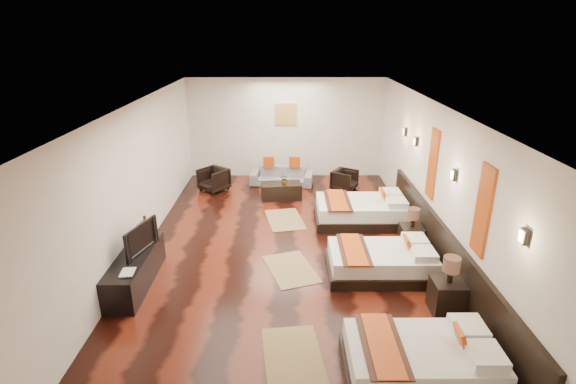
{
  "coord_description": "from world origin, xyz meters",
  "views": [
    {
      "loc": [
        0.03,
        -7.41,
        4.05
      ],
      "look_at": [
        0.05,
        0.42,
        1.1
      ],
      "focal_mm": 27.19,
      "sensor_mm": 36.0,
      "label": 1
    }
  ],
  "objects_px": {
    "nightstand_b": "(411,235)",
    "table_plant": "(285,179)",
    "tv_console": "(135,270)",
    "tv": "(137,238)",
    "bed_mid": "(382,261)",
    "armchair_right": "(345,180)",
    "sofa": "(282,176)",
    "nightstand_a": "(447,293)",
    "book": "(121,273)",
    "armchair_left": "(214,180)",
    "coffee_table": "(281,191)",
    "bed_far": "(362,211)",
    "bed_near": "(423,360)",
    "figurine": "(146,226)"
  },
  "relations": [
    {
      "from": "nightstand_b",
      "to": "table_plant",
      "type": "relative_size",
      "value": 3.51
    },
    {
      "from": "tv_console",
      "to": "tv",
      "type": "height_order",
      "value": "tv"
    },
    {
      "from": "bed_mid",
      "to": "armchair_right",
      "type": "relative_size",
      "value": 3.11
    },
    {
      "from": "armchair_right",
      "to": "nightstand_b",
      "type": "bearing_deg",
      "value": -133.82
    },
    {
      "from": "sofa",
      "to": "nightstand_a",
      "type": "bearing_deg",
      "value": -58.61
    },
    {
      "from": "book",
      "to": "armchair_left",
      "type": "bearing_deg",
      "value": 83.43
    },
    {
      "from": "table_plant",
      "to": "coffee_table",
      "type": "bearing_deg",
      "value": 173.76
    },
    {
      "from": "nightstand_b",
      "to": "sofa",
      "type": "distance_m",
      "value": 4.55
    },
    {
      "from": "armchair_left",
      "to": "coffee_table",
      "type": "bearing_deg",
      "value": 21.35
    },
    {
      "from": "bed_far",
      "to": "coffee_table",
      "type": "relative_size",
      "value": 2.02
    },
    {
      "from": "bed_far",
      "to": "book",
      "type": "distance_m",
      "value": 5.23
    },
    {
      "from": "bed_near",
      "to": "sofa",
      "type": "height_order",
      "value": "bed_near"
    },
    {
      "from": "nightstand_b",
      "to": "tv_console",
      "type": "relative_size",
      "value": 0.47
    },
    {
      "from": "tv_console",
      "to": "tv",
      "type": "xyz_separation_m",
      "value": [
        0.05,
        0.13,
        0.53
      ]
    },
    {
      "from": "bed_mid",
      "to": "figurine",
      "type": "relative_size",
      "value": 4.92
    },
    {
      "from": "bed_mid",
      "to": "nightstand_a",
      "type": "relative_size",
      "value": 2.01
    },
    {
      "from": "sofa",
      "to": "armchair_right",
      "type": "relative_size",
      "value": 2.83
    },
    {
      "from": "tv_console",
      "to": "table_plant",
      "type": "distance_m",
      "value": 4.67
    },
    {
      "from": "nightstand_a",
      "to": "table_plant",
      "type": "relative_size",
      "value": 3.84
    },
    {
      "from": "coffee_table",
      "to": "nightstand_a",
      "type": "bearing_deg",
      "value": -61.58
    },
    {
      "from": "tv",
      "to": "coffee_table",
      "type": "height_order",
      "value": "tv"
    },
    {
      "from": "book",
      "to": "coffee_table",
      "type": "bearing_deg",
      "value": 62.3
    },
    {
      "from": "coffee_table",
      "to": "armchair_left",
      "type": "bearing_deg",
      "value": 162.19
    },
    {
      "from": "tv",
      "to": "sofa",
      "type": "distance_m",
      "value": 5.44
    },
    {
      "from": "tv_console",
      "to": "bed_far",
      "type": "bearing_deg",
      "value": 31.03
    },
    {
      "from": "bed_near",
      "to": "bed_far",
      "type": "height_order",
      "value": "bed_far"
    },
    {
      "from": "tv_console",
      "to": "book",
      "type": "distance_m",
      "value": 0.65
    },
    {
      "from": "bed_far",
      "to": "figurine",
      "type": "xyz_separation_m",
      "value": [
        -4.2,
        -1.79,
        0.47
      ]
    },
    {
      "from": "bed_far",
      "to": "nightstand_a",
      "type": "relative_size",
      "value": 2.18
    },
    {
      "from": "nightstand_b",
      "to": "tv_console",
      "type": "distance_m",
      "value": 5.1
    },
    {
      "from": "book",
      "to": "sofa",
      "type": "bearing_deg",
      "value": 66.9
    },
    {
      "from": "sofa",
      "to": "bed_mid",
      "type": "bearing_deg",
      "value": -61.4
    },
    {
      "from": "armchair_left",
      "to": "table_plant",
      "type": "height_order",
      "value": "table_plant"
    },
    {
      "from": "figurine",
      "to": "armchair_right",
      "type": "relative_size",
      "value": 0.63
    },
    {
      "from": "coffee_table",
      "to": "table_plant",
      "type": "distance_m",
      "value": 0.33
    },
    {
      "from": "figurine",
      "to": "sofa",
      "type": "distance_m",
      "value": 4.93
    },
    {
      "from": "book",
      "to": "figurine",
      "type": "relative_size",
      "value": 0.74
    },
    {
      "from": "nightstand_a",
      "to": "book",
      "type": "height_order",
      "value": "nightstand_a"
    },
    {
      "from": "sofa",
      "to": "coffee_table",
      "type": "xyz_separation_m",
      "value": [
        0.0,
        -1.05,
        -0.05
      ]
    },
    {
      "from": "bed_far",
      "to": "tv",
      "type": "distance_m",
      "value": 4.82
    },
    {
      "from": "bed_mid",
      "to": "tv_console",
      "type": "bearing_deg",
      "value": -175.51
    },
    {
      "from": "figurine",
      "to": "armchair_left",
      "type": "bearing_deg",
      "value": 81.19
    },
    {
      "from": "coffee_table",
      "to": "sofa",
      "type": "bearing_deg",
      "value": 90.0
    },
    {
      "from": "bed_far",
      "to": "tv_console",
      "type": "bearing_deg",
      "value": -148.97
    },
    {
      "from": "sofa",
      "to": "tv_console",
      "type": "bearing_deg",
      "value": -107.96
    },
    {
      "from": "armchair_right",
      "to": "table_plant",
      "type": "distance_m",
      "value": 1.73
    },
    {
      "from": "bed_mid",
      "to": "coffee_table",
      "type": "xyz_separation_m",
      "value": [
        -1.81,
        3.63,
        -0.04
      ]
    },
    {
      "from": "bed_mid",
      "to": "sofa",
      "type": "distance_m",
      "value": 5.02
    },
    {
      "from": "nightstand_a",
      "to": "figurine",
      "type": "bearing_deg",
      "value": 163.18
    },
    {
      "from": "bed_far",
      "to": "tv",
      "type": "height_order",
      "value": "tv"
    }
  ]
}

